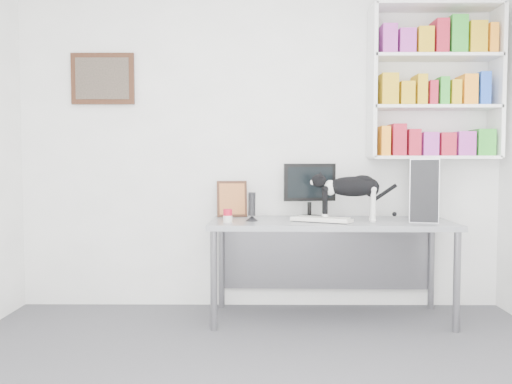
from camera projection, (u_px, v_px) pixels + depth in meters
room at (260, 133)px, 2.53m from camera, size 4.01×4.01×2.70m
bookshelf at (435, 82)px, 4.33m from camera, size 1.03×0.28×1.24m
wall_art at (103, 79)px, 4.47m from camera, size 0.52×0.04×0.42m
desk at (330, 270)px, 4.17m from camera, size 1.85×0.75×0.76m
monitor at (309, 190)px, 4.33m from camera, size 0.44×0.25×0.45m
keyboard at (322, 219)px, 4.07m from camera, size 0.48×0.35×0.03m
pc_tower at (423, 189)px, 4.20m from camera, size 0.32×0.51×0.47m
speaker at (252, 206)px, 4.12m from camera, size 0.11×0.11×0.23m
leaning_print at (232, 198)px, 4.42m from camera, size 0.26×0.13×0.30m
soup_can at (228, 216)px, 4.02m from camera, size 0.08×0.08×0.10m
cat at (351, 198)px, 4.08m from camera, size 0.59×0.19×0.36m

